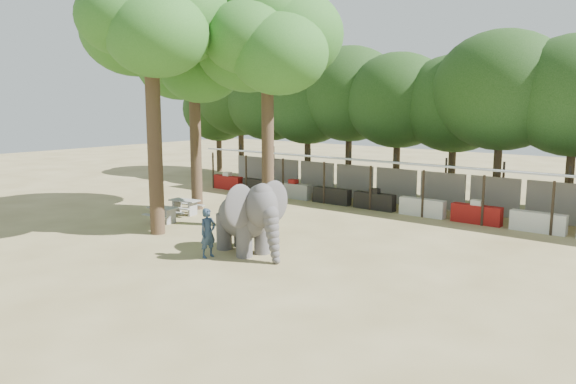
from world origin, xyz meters
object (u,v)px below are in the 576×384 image
Objects in this scene: picnic_table_near at (163,212)px; picnic_table_far at (185,205)px; handler at (208,233)px; yard_tree_left at (194,55)px; elephant at (249,217)px; yard_tree_back at (268,39)px; yard_tree_center at (152,19)px.

picnic_table_near is 2.05m from picnic_table_far.
handler is 1.14× the size of picnic_table_near.
picnic_table_near is at bearing -67.30° from yard_tree_left.
handler is 1.05× the size of picnic_table_far.
yard_tree_left is at bearing 162.61° from elephant.
picnic_table_far is (-7.72, 3.40, -0.91)m from elephant.
elephant is 2.16× the size of picnic_table_far.
picnic_table_far is (-5.18, -0.66, -8.03)m from yard_tree_back.
yard_tree_center is 6.44× the size of handler.
yard_tree_back reaches higher than picnic_table_near.
yard_tree_left is 7.91m from picnic_table_far.
yard_tree_back is (3.00, 4.00, -0.67)m from yard_tree_center.
yard_tree_center is (3.00, -5.00, 1.01)m from yard_tree_left.
elephant is at bearing -33.54° from picnic_table_far.
picnic_table_far is (0.82, -1.66, -7.69)m from yard_tree_left.
yard_tree_back is at bearing 135.27° from elephant.
yard_tree_left is at bearing 55.96° from handler.
picnic_table_near is (-4.50, -2.59, -8.05)m from yard_tree_back.
yard_tree_back is 9.58m from picnic_table_far.
yard_tree_back reaches higher than yard_tree_left.
picnic_table_far is (-2.18, 3.34, -8.70)m from yard_tree_center.
yard_tree_left is at bearing 170.54° from yard_tree_back.
elephant is 1.66m from handler.
picnic_table_far is at bearing 61.12° from handler.
yard_tree_left is 6.21× the size of picnic_table_far.
handler is 8.35m from picnic_table_far.
handler is at bearing -29.88° from picnic_table_near.
yard_tree_center reaches higher than elephant.
yard_tree_left is 5.90× the size of handler.
handler reaches higher than picnic_table_near.
elephant is (8.54, -5.06, -6.78)m from yard_tree_left.
picnic_table_near is at bearing -150.05° from yard_tree_back.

